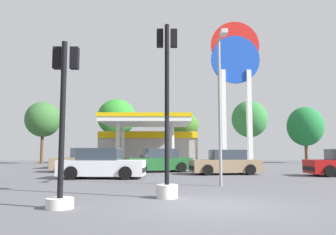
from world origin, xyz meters
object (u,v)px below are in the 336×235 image
at_px(car_5, 159,161).
at_px(traffic_signal_1, 62,139).
at_px(car_1, 225,163).
at_px(tree_4, 305,126).
at_px(car_4, 102,165).
at_px(car_0, 86,161).
at_px(traffic_signal_0, 167,133).
at_px(tree_1, 117,117).
at_px(corner_streetlamp, 220,94).
at_px(tree_3, 250,119).
at_px(station_pole_sign, 236,72).
at_px(tree_2, 184,125).
at_px(tree_0, 43,120).

distance_m(car_5, traffic_signal_1, 15.10).
distance_m(car_1, tree_4, 25.61).
xyz_separation_m(car_4, car_5, (2.88, 5.62, 0.01)).
relative_size(car_0, tree_4, 0.68).
distance_m(car_0, traffic_signal_1, 15.37).
relative_size(traffic_signal_0, traffic_signal_1, 1.28).
height_order(traffic_signal_0, tree_1, tree_1).
xyz_separation_m(traffic_signal_0, corner_streetlamp, (2.21, 3.21, 1.77)).
height_order(tree_3, tree_4, tree_3).
relative_size(car_4, tree_1, 0.59).
xyz_separation_m(station_pole_sign, tree_1, (-12.11, 9.51, -3.26)).
distance_m(station_pole_sign, car_4, 17.93).
distance_m(station_pole_sign, tree_3, 10.09).
distance_m(traffic_signal_0, tree_1, 30.40).
bearing_deg(tree_1, tree_2, 10.72).
xyz_separation_m(tree_0, tree_2, (16.41, 2.30, -0.49)).
relative_size(car_1, traffic_signal_1, 1.03).
distance_m(car_4, corner_streetlamp, 7.58).
bearing_deg(traffic_signal_0, car_4, 113.65).
bearing_deg(tree_0, tree_4, 4.90).
distance_m(station_pole_sign, traffic_signal_1, 24.83).
xyz_separation_m(tree_2, tree_3, (7.56, -2.22, 0.58)).
height_order(tree_1, tree_3, tree_1).
height_order(car_0, car_4, car_0).
distance_m(station_pole_sign, tree_1, 15.74).
bearing_deg(traffic_signal_0, tree_3, 70.91).
bearing_deg(car_0, tree_0, 118.62).
relative_size(car_0, tree_2, 0.76).
height_order(car_0, car_5, car_0).
xyz_separation_m(tree_0, tree_3, (23.97, 0.08, 0.10)).
bearing_deg(car_5, car_1, -32.33).
bearing_deg(corner_streetlamp, tree_2, 89.47).
xyz_separation_m(station_pole_sign, corner_streetlamp, (-4.35, -16.97, -4.92)).
bearing_deg(car_0, car_5, -2.12).
height_order(car_1, tree_0, tree_0).
bearing_deg(tree_0, tree_1, 5.29).
bearing_deg(tree_3, car_1, -108.89).
bearing_deg(tree_1, station_pole_sign, -38.13).
relative_size(car_4, traffic_signal_0, 0.83).
distance_m(tree_0, tree_2, 16.58).
height_order(traffic_signal_1, tree_2, tree_2).
distance_m(tree_0, tree_1, 8.43).
bearing_deg(traffic_signal_0, car_1, 70.57).
bearing_deg(car_4, tree_1, 95.84).
bearing_deg(corner_streetlamp, car_1, 78.44).
bearing_deg(tree_4, corner_streetlamp, -118.55).
height_order(station_pole_sign, car_1, station_pole_sign).
xyz_separation_m(car_5, tree_1, (-5.15, 16.60, 4.67)).
relative_size(tree_0, tree_2, 1.14).
bearing_deg(traffic_signal_1, tree_4, 58.71).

